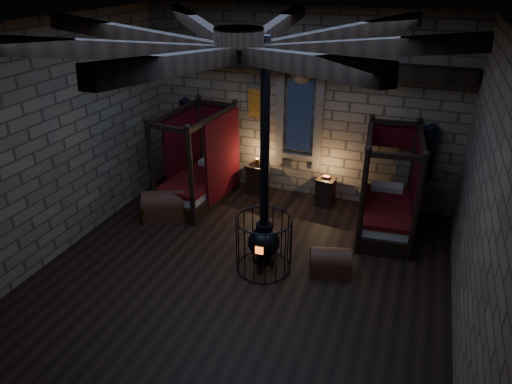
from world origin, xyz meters
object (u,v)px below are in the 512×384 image
(trunk_left, at_px, (164,206))
(trunk_right, at_px, (330,262))
(bed_right, at_px, (386,207))
(stove, at_px, (264,239))
(bed_left, at_px, (200,179))

(trunk_left, xyz_separation_m, trunk_right, (3.77, -0.70, -0.06))
(bed_right, xyz_separation_m, stove, (-1.87, -2.15, 0.11))
(bed_left, relative_size, bed_right, 1.02)
(trunk_right, bearing_deg, stove, 177.05)
(bed_right, distance_m, trunk_right, 2.03)
(bed_right, relative_size, trunk_right, 2.63)
(trunk_left, bearing_deg, bed_left, 47.21)
(trunk_right, bearing_deg, trunk_left, 153.15)
(bed_right, distance_m, stove, 2.85)
(bed_left, height_order, trunk_left, bed_left)
(trunk_left, xyz_separation_m, stove, (2.62, -0.97, 0.33))
(bed_right, height_order, trunk_left, bed_right)
(bed_left, distance_m, bed_right, 4.15)
(bed_right, bearing_deg, trunk_right, -116.66)
(stove, bearing_deg, trunk_left, 156.99)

